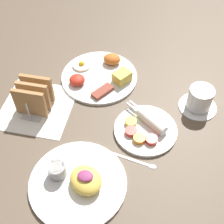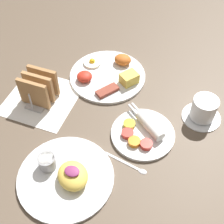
% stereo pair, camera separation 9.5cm
% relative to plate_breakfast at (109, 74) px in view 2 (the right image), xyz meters
% --- Properties ---
extents(ground_plane, '(3.00, 3.00, 0.00)m').
position_rel_plate_breakfast_xyz_m(ground_plane, '(0.03, -0.20, -0.01)').
color(ground_plane, brown).
extents(napkin_flat, '(0.22, 0.22, 0.00)m').
position_rel_plate_breakfast_xyz_m(napkin_flat, '(-0.17, -0.18, -0.01)').
color(napkin_flat, white).
rests_on(napkin_flat, ground_plane).
extents(plate_breakfast, '(0.26, 0.26, 0.05)m').
position_rel_plate_breakfast_xyz_m(plate_breakfast, '(0.00, 0.00, 0.00)').
color(plate_breakfast, white).
rests_on(plate_breakfast, ground_plane).
extents(plate_condiments, '(0.19, 0.19, 0.04)m').
position_rel_plate_breakfast_xyz_m(plate_condiments, '(0.18, -0.20, -0.00)').
color(plate_condiments, white).
rests_on(plate_condiments, ground_plane).
extents(plate_foreground, '(0.26, 0.26, 0.06)m').
position_rel_plate_breakfast_xyz_m(plate_foreground, '(0.03, -0.41, 0.00)').
color(plate_foreground, white).
rests_on(plate_foreground, ground_plane).
extents(toast_rack, '(0.10, 0.12, 0.10)m').
position_rel_plate_breakfast_xyz_m(toast_rack, '(-0.17, -0.18, 0.04)').
color(toast_rack, '#B7B7BC').
rests_on(toast_rack, ground_plane).
extents(coffee_cup, '(0.12, 0.12, 0.08)m').
position_rel_plate_breakfast_xyz_m(coffee_cup, '(0.34, -0.07, 0.02)').
color(coffee_cup, white).
rests_on(coffee_cup, ground_plane).
extents(teaspoon, '(0.13, 0.03, 0.01)m').
position_rel_plate_breakfast_xyz_m(teaspoon, '(0.19, -0.31, -0.01)').
color(teaspoon, silver).
rests_on(teaspoon, ground_plane).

